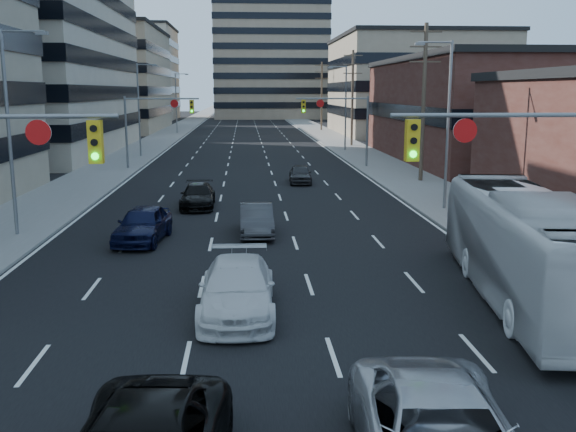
# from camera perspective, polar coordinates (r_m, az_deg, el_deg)

# --- Properties ---
(road_surface) EXTENTS (18.00, 300.00, 0.02)m
(road_surface) POSITION_cam_1_polar(r_m,az_deg,el_deg) (138.83, -3.77, 8.40)
(road_surface) COLOR black
(road_surface) RESTS_ON ground
(sidewalk_left) EXTENTS (5.00, 300.00, 0.15)m
(sidewalk_left) POSITION_cam_1_polar(r_m,az_deg,el_deg) (139.28, -8.56, 8.34)
(sidewalk_left) COLOR slate
(sidewalk_left) RESTS_ON ground
(sidewalk_right) EXTENTS (5.00, 300.00, 0.15)m
(sidewalk_right) POSITION_cam_1_polar(r_m,az_deg,el_deg) (139.33, 1.02, 8.46)
(sidewalk_right) COLOR slate
(sidewalk_right) RESTS_ON ground
(office_left_far) EXTENTS (20.00, 30.00, 16.00)m
(office_left_far) POSITION_cam_1_polar(r_m,az_deg,el_deg) (111.25, -16.49, 11.44)
(office_left_far) COLOR gray
(office_left_far) RESTS_ON ground
(storefront_right_mid) EXTENTS (20.00, 30.00, 9.00)m
(storefront_right_mid) POSITION_cam_1_polar(r_m,az_deg,el_deg) (63.55, 18.86, 8.75)
(storefront_right_mid) COLOR #472119
(storefront_right_mid) RESTS_ON ground
(office_right_far) EXTENTS (22.00, 28.00, 14.00)m
(office_right_far) POSITION_cam_1_polar(r_m,az_deg,el_deg) (99.94, 11.02, 11.20)
(office_right_far) COLOR gray
(office_right_far) RESTS_ON ground
(bg_block_left) EXTENTS (24.00, 24.00, 20.00)m
(bg_block_left) POSITION_cam_1_polar(r_m,az_deg,el_deg) (151.28, -14.74, 12.07)
(bg_block_left) COLOR #ADA089
(bg_block_left) RESTS_ON ground
(bg_block_right) EXTENTS (22.00, 22.00, 12.00)m
(bg_block_right) POSITION_cam_1_polar(r_m,az_deg,el_deg) (142.40, 9.42, 10.76)
(bg_block_right) COLOR gray
(bg_block_right) RESTS_ON ground
(signal_near_right) EXTENTS (6.59, 0.33, 6.00)m
(signal_near_right) POSITION_cam_1_polar(r_m,az_deg,el_deg) (18.52, 20.99, 3.81)
(signal_near_right) COLOR slate
(signal_near_right) RESTS_ON ground
(signal_far_left) EXTENTS (6.09, 0.33, 6.00)m
(signal_far_left) POSITION_cam_1_polar(r_m,az_deg,el_deg) (54.23, -11.81, 8.59)
(signal_far_left) COLOR slate
(signal_far_left) RESTS_ON ground
(signal_far_right) EXTENTS (6.09, 0.33, 6.00)m
(signal_far_right) POSITION_cam_1_polar(r_m,az_deg,el_deg) (54.31, 4.66, 8.79)
(signal_far_right) COLOR slate
(signal_far_right) RESTS_ON ground
(utility_pole_block) EXTENTS (2.20, 0.28, 11.00)m
(utility_pole_block) POSITION_cam_1_polar(r_m,az_deg,el_deg) (46.40, 11.96, 10.03)
(utility_pole_block) COLOR #4C3D2D
(utility_pole_block) RESTS_ON ground
(utility_pole_midblock) EXTENTS (2.20, 0.28, 11.00)m
(utility_pole_midblock) POSITION_cam_1_polar(r_m,az_deg,el_deg) (75.73, 5.74, 10.53)
(utility_pole_midblock) COLOR #4C3D2D
(utility_pole_midblock) RESTS_ON ground
(utility_pole_distant) EXTENTS (2.20, 0.28, 11.00)m
(utility_pole_distant) POSITION_cam_1_polar(r_m,az_deg,el_deg) (105.43, 3.00, 10.70)
(utility_pole_distant) COLOR #4C3D2D
(utility_pole_distant) RESTS_ON ground
(streetlight_left_near) EXTENTS (2.03, 0.22, 9.00)m
(streetlight_left_near) POSITION_cam_1_polar(r_m,az_deg,el_deg) (30.42, -23.33, 7.58)
(streetlight_left_near) COLOR slate
(streetlight_left_near) RESTS_ON ground
(streetlight_left_mid) EXTENTS (2.03, 0.22, 9.00)m
(streetlight_left_mid) POSITION_cam_1_polar(r_m,az_deg,el_deg) (64.48, -12.99, 9.57)
(streetlight_left_mid) COLOR slate
(streetlight_left_mid) RESTS_ON ground
(streetlight_left_far) EXTENTS (2.03, 0.22, 9.00)m
(streetlight_left_far) POSITION_cam_1_polar(r_m,az_deg,el_deg) (99.20, -9.82, 10.12)
(streetlight_left_far) COLOR slate
(streetlight_left_far) RESTS_ON ground
(streetlight_right_near) EXTENTS (2.03, 0.22, 9.00)m
(streetlight_right_near) POSITION_cam_1_polar(r_m,az_deg,el_deg) (35.35, 13.82, 8.52)
(streetlight_right_near) COLOR slate
(streetlight_right_near) RESTS_ON ground
(streetlight_right_far) EXTENTS (2.03, 0.22, 9.00)m
(streetlight_right_far) POSITION_cam_1_polar(r_m,az_deg,el_deg) (69.52, 5.02, 9.90)
(streetlight_right_far) COLOR slate
(streetlight_right_far) RESTS_ON ground
(white_van) EXTENTS (2.24, 5.33, 1.54)m
(white_van) POSITION_cam_1_polar(r_m,az_deg,el_deg) (18.88, -4.52, -6.42)
(white_van) COLOR silver
(white_van) RESTS_ON ground
(transit_bus) EXTENTS (4.49, 12.50, 3.40)m
(transit_bus) POSITION_cam_1_polar(r_m,az_deg,el_deg) (21.11, 20.63, -2.60)
(transit_bus) COLOR silver
(transit_bus) RESTS_ON ground
(sedan_blue) EXTENTS (2.34, 4.75, 1.56)m
(sedan_blue) POSITION_cam_1_polar(r_m,az_deg,el_deg) (28.31, -12.77, -0.72)
(sedan_blue) COLOR black
(sedan_blue) RESTS_ON ground
(sedan_grey_center) EXTENTS (1.52, 4.23, 1.39)m
(sedan_grey_center) POSITION_cam_1_polar(r_m,az_deg,el_deg) (29.05, -2.83, -0.33)
(sedan_grey_center) COLOR #343436
(sedan_grey_center) RESTS_ON ground
(sedan_black_far) EXTENTS (1.89, 4.56, 1.32)m
(sedan_black_far) POSITION_cam_1_polar(r_m,az_deg,el_deg) (36.16, -8.02, 1.78)
(sedan_black_far) COLOR black
(sedan_black_far) RESTS_ON ground
(sedan_grey_right) EXTENTS (1.73, 3.91, 1.31)m
(sedan_grey_right) POSITION_cam_1_polar(r_m,az_deg,el_deg) (45.35, 1.09, 3.75)
(sedan_grey_right) COLOR #2B2B2D
(sedan_grey_right) RESTS_ON ground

